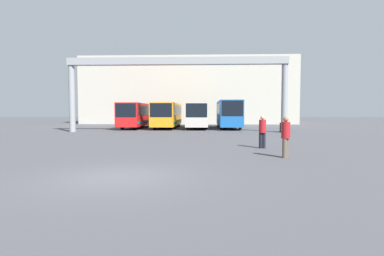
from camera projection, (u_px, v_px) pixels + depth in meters
name	position (u px, v px, depth m)	size (l,w,h in m)	color
ground_plane	(117.00, 177.00, 9.46)	(200.00, 200.00, 0.00)	#47474C
building_backdrop	(189.00, 92.00, 53.73)	(35.61, 12.00, 11.06)	#B7B2A3
overhead_gantry	(177.00, 72.00, 29.47)	(21.73, 0.80, 7.36)	gray
bus_slot_0	(137.00, 114.00, 37.57)	(2.47, 10.86, 3.05)	red
bus_slot_1	(168.00, 114.00, 37.94)	(2.62, 11.93, 3.07)	orange
bus_slot_2	(198.00, 114.00, 37.18)	(2.51, 10.72, 3.04)	beige
bus_slot_3	(228.00, 113.00, 36.87)	(2.53, 10.43, 3.33)	#1959A5
pedestrian_near_center	(286.00, 136.00, 13.36)	(0.38, 0.38, 1.85)	brown
pedestrian_mid_right	(262.00, 131.00, 16.80)	(0.38, 0.38, 1.85)	black
tire_stack	(285.00, 127.00, 29.82)	(1.04, 1.04, 0.96)	black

